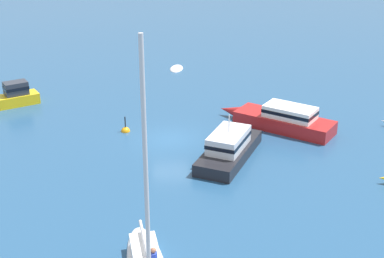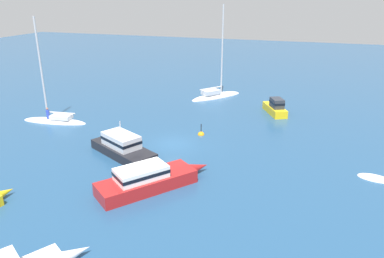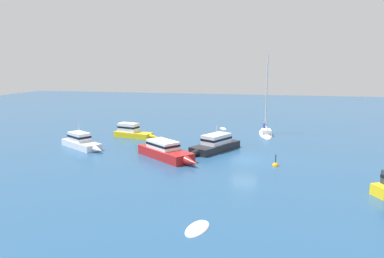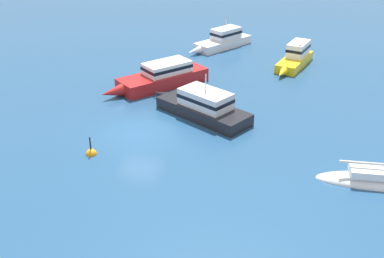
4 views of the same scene
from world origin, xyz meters
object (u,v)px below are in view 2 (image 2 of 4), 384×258
ketch (216,95)px  ketch_1 (55,120)px  launch (149,179)px  launch_1 (275,107)px  skiff (375,179)px  cabin_cruiser (124,147)px  channel_buoy (201,135)px

ketch → ketch_1: size_ratio=1.08×
launch → ketch_1: bearing=96.0°
launch → launch_1: 21.08m
skiff → launch_1: 16.27m
launch_1 → launch: bearing=135.8°
launch_1 → ketch: bearing=33.9°
cabin_cruiser → launch_1: bearing=83.8°
cabin_cruiser → ketch: bearing=110.6°
skiff → ketch_1: bearing=-174.5°
launch → launch_1: size_ratio=1.50×
skiff → ketch: size_ratio=0.22×
launch → ketch_1: ketch_1 is taller
launch → ketch_1: size_ratio=0.70×
ketch → skiff: bearing=-98.5°
cabin_cruiser → ketch_1: 12.28m
launch → launch_1: bearing=20.8°
launch_1 → ketch_1: ketch_1 is taller
ketch → ketch_1: bearing=176.2°
launch_1 → channel_buoy: bearing=120.3°
cabin_cruiser → ketch: (2.58, 20.27, -0.53)m
cabin_cruiser → skiff: (19.51, 2.14, -0.75)m
ketch → ketch_1: 20.24m
ketch → channel_buoy: bearing=-132.5°
cabin_cruiser → channel_buoy: cabin_cruiser is taller
skiff → launch: bearing=-145.3°
cabin_cruiser → ketch_1: ketch_1 is taller
ketch → launch: bearing=-137.5°
launch → cabin_cruiser: size_ratio=0.99×
skiff → launch_1: (-8.88, 13.61, 0.71)m
launch → skiff: (15.19, 6.51, -0.73)m
skiff → launch_1: launch_1 is taller
ketch → launch_1: bearing=-80.8°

